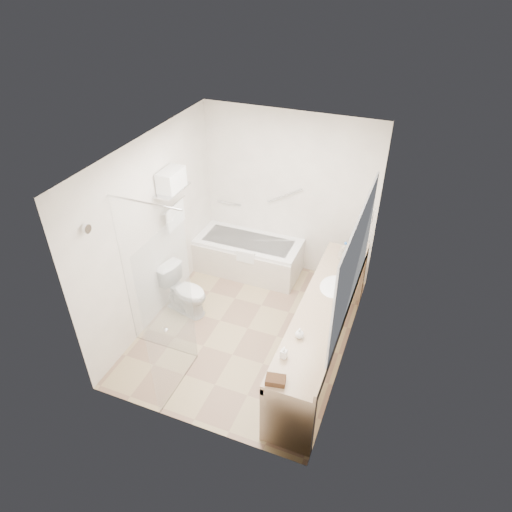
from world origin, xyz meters
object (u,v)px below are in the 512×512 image
at_px(water_bottle_left, 345,249).
at_px(vanity_counter, 323,319).
at_px(bathtub, 248,255).
at_px(toilet, 185,291).
at_px(amenity_basket, 276,380).

bearing_deg(water_bottle_left, vanity_counter, -89.35).
bearing_deg(bathtub, toilet, -110.54).
relative_size(toilet, water_bottle_left, 3.36).
height_order(vanity_counter, amenity_basket, vanity_counter).
relative_size(vanity_counter, toilet, 3.91).
distance_m(toilet, amenity_basket, 2.38).
bearing_deg(vanity_counter, amenity_basket, -96.87).
distance_m(bathtub, toilet, 1.29).
distance_m(vanity_counter, amenity_basket, 1.28).
bearing_deg(amenity_basket, bathtub, 117.49).
bearing_deg(toilet, vanity_counter, -81.99).
xyz_separation_m(bathtub, amenity_basket, (1.37, -2.64, 0.61)).
height_order(amenity_basket, water_bottle_left, water_bottle_left).
bearing_deg(water_bottle_left, toilet, -155.01).
xyz_separation_m(amenity_basket, water_bottle_left, (0.14, 2.35, 0.06)).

